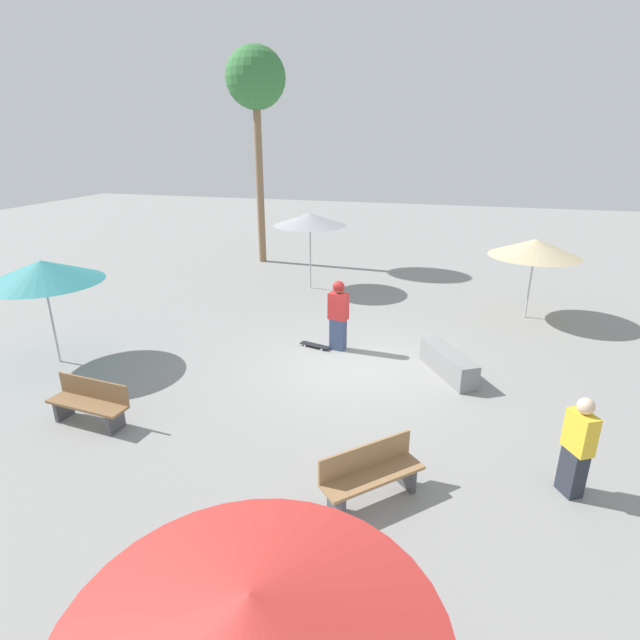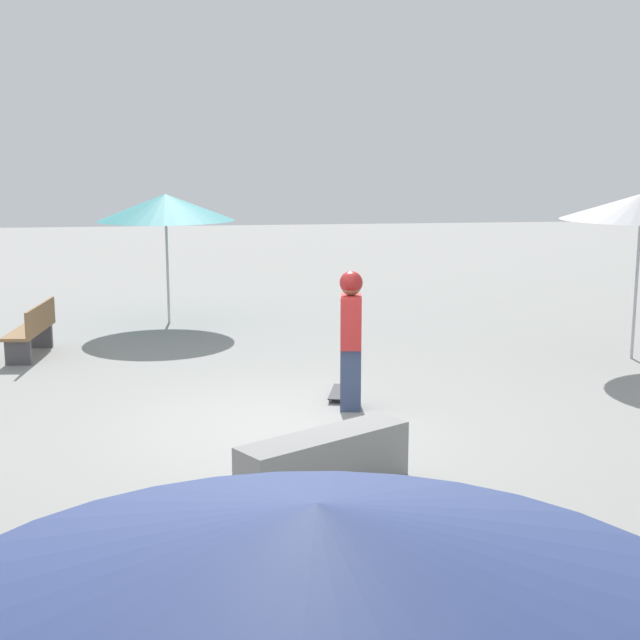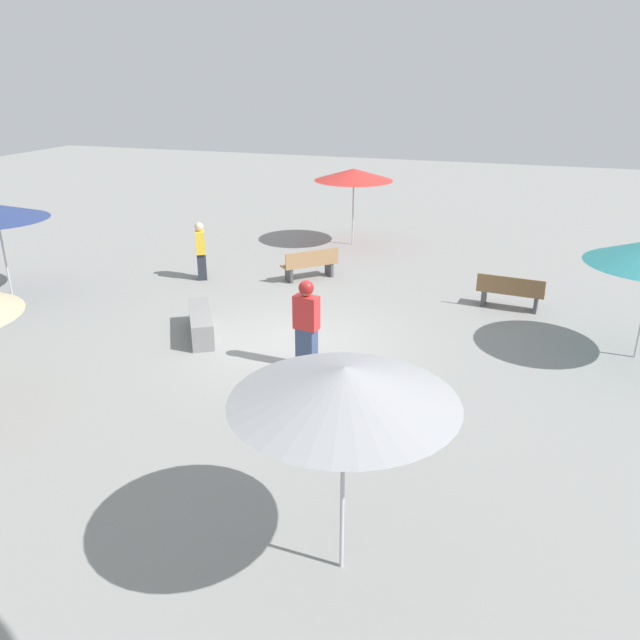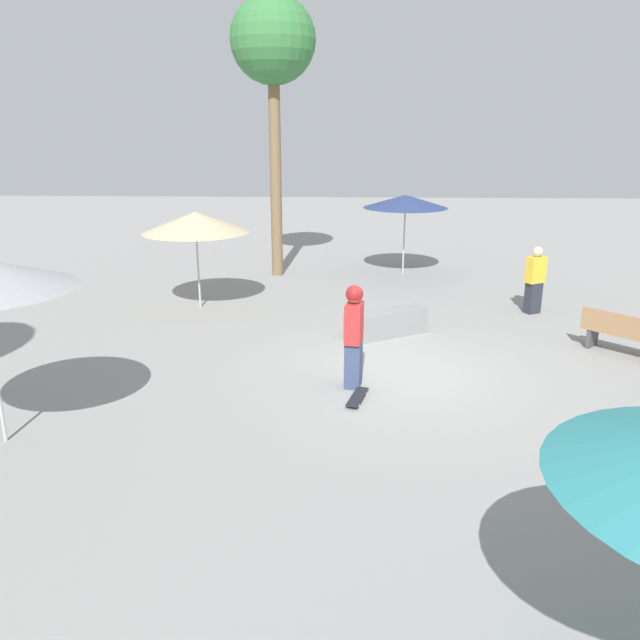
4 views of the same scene
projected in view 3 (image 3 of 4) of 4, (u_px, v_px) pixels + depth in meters
name	position (u px, v px, depth m)	size (l,w,h in m)	color
ground_plane	(294.00, 344.00, 13.39)	(60.00, 60.00, 0.00)	gray
skater_main	(306.00, 321.00, 12.03)	(0.34, 0.51, 1.79)	#38476B
skateboard	(336.00, 366.00, 12.26)	(0.40, 0.82, 0.07)	black
concrete_ledge	(201.00, 324.00, 13.72)	(1.82, 1.35, 0.56)	gray
bench_near	(310.00, 264.00, 17.38)	(1.44, 1.45, 0.85)	#47474C
bench_far	(510.00, 292.00, 15.21)	(0.60, 1.64, 0.85)	#47474C
shade_umbrella_grey	(344.00, 385.00, 6.49)	(2.48, 2.48, 2.62)	#B7B7BC
shade_umbrella_red	(354.00, 175.00, 20.17)	(2.57, 2.57, 2.51)	#B7B7BC
bystander_watching	(201.00, 251.00, 17.27)	(0.50, 0.43, 1.61)	#282D38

